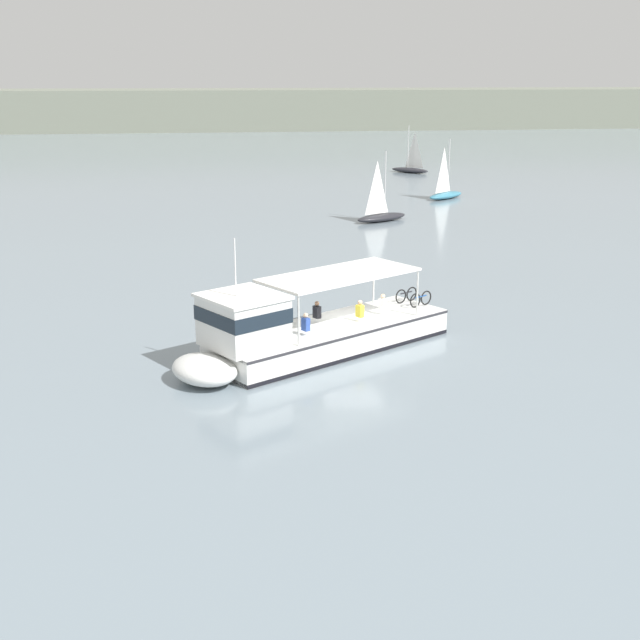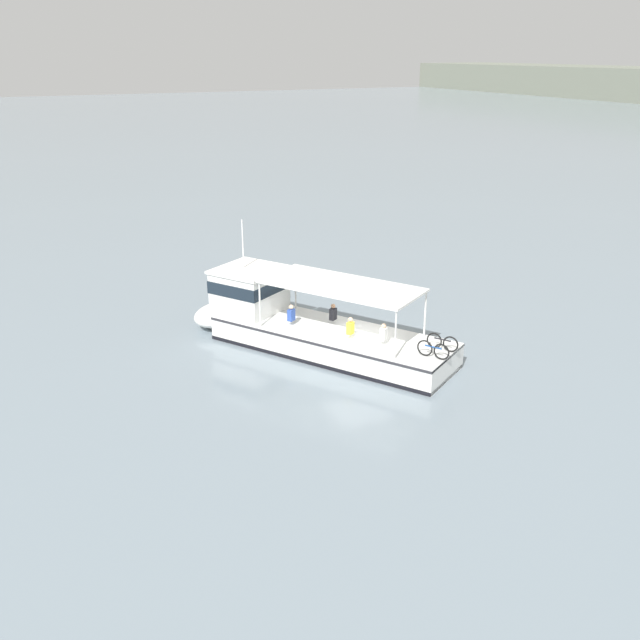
{
  "view_description": "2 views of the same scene",
  "coord_description": "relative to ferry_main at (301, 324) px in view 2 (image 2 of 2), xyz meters",
  "views": [
    {
      "loc": [
        -6.17,
        -33.3,
        11.1
      ],
      "look_at": [
        -1.53,
        -1.09,
        1.4
      ],
      "focal_mm": 46.47,
      "sensor_mm": 36.0,
      "label": 1
    },
    {
      "loc": [
        24.17,
        -13.56,
        12.33
      ],
      "look_at": [
        -1.53,
        -1.09,
        1.4
      ],
      "focal_mm": 39.72,
      "sensor_mm": 36.0,
      "label": 2
    }
  ],
  "objects": [
    {
      "name": "ferry_main",
      "position": [
        0.0,
        0.0,
        0.0
      ],
      "size": [
        12.44,
        9.31,
        5.32
      ],
      "color": "white",
      "rests_on": "ground"
    },
    {
      "name": "ground_plane",
      "position": [
        2.4,
        1.62,
        -1.02
      ],
      "size": [
        400.0,
        400.0,
        0.0
      ],
      "primitive_type": "plane",
      "color": "gray"
    }
  ]
}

